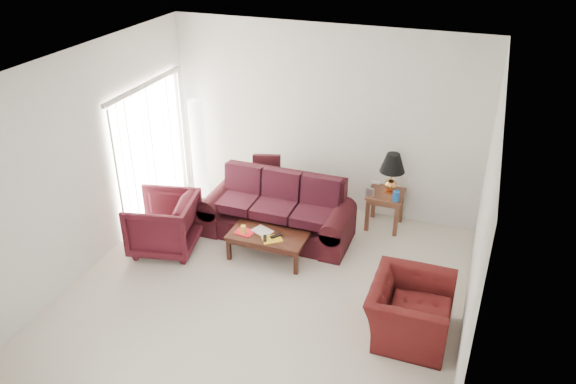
% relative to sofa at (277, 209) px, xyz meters
% --- Properties ---
extents(floor, '(5.00, 5.00, 0.00)m').
position_rel_sofa_xyz_m(floor, '(0.36, -1.32, -0.46)').
color(floor, beige).
rests_on(floor, ground).
extents(blinds, '(0.10, 2.00, 2.16)m').
position_rel_sofa_xyz_m(blinds, '(-2.06, -0.02, 0.62)').
color(blinds, silver).
rests_on(blinds, ground).
extents(sofa, '(2.27, 1.00, 0.92)m').
position_rel_sofa_xyz_m(sofa, '(0.00, 0.00, 0.00)').
color(sofa, black).
rests_on(sofa, ground).
extents(throw_pillow, '(0.49, 0.33, 0.46)m').
position_rel_sofa_xyz_m(throw_pillow, '(-0.45, 0.73, 0.27)').
color(throw_pillow, black).
rests_on(throw_pillow, sofa).
extents(end_table, '(0.55, 0.55, 0.59)m').
position_rel_sofa_xyz_m(end_table, '(1.48, 0.83, -0.17)').
color(end_table, '#582D1E').
rests_on(end_table, ground).
extents(table_lamp, '(0.40, 0.40, 0.64)m').
position_rel_sofa_xyz_m(table_lamp, '(1.53, 0.87, 0.45)').
color(table_lamp, '#CD8140').
rests_on(table_lamp, end_table).
extents(clock, '(0.14, 0.09, 0.13)m').
position_rel_sofa_xyz_m(clock, '(1.27, 0.65, 0.19)').
color(clock, white).
rests_on(clock, end_table).
extents(blue_canister, '(0.12, 0.12, 0.16)m').
position_rel_sofa_xyz_m(blue_canister, '(1.66, 0.63, 0.21)').
color(blue_canister, '#1851A0').
rests_on(blue_canister, end_table).
extents(picture_frame, '(0.15, 0.17, 0.05)m').
position_rel_sofa_xyz_m(picture_frame, '(1.29, 0.97, 0.21)').
color(picture_frame, white).
rests_on(picture_frame, end_table).
extents(floor_lamp, '(0.37, 0.37, 1.76)m').
position_rel_sofa_xyz_m(floor_lamp, '(-1.66, 0.72, 0.42)').
color(floor_lamp, white).
rests_on(floor_lamp, ground).
extents(armchair_left, '(1.10, 1.08, 0.85)m').
position_rel_sofa_xyz_m(armchair_left, '(-1.41, -0.91, -0.04)').
color(armchair_left, '#3A0D15').
rests_on(armchair_left, ground).
extents(armchair_right, '(0.93, 1.06, 0.69)m').
position_rel_sofa_xyz_m(armchair_right, '(2.25, -1.50, -0.12)').
color(armchair_right, '#410F0F').
rests_on(armchair_right, ground).
extents(coffee_table, '(1.19, 0.76, 0.39)m').
position_rel_sofa_xyz_m(coffee_table, '(0.10, -0.61, -0.27)').
color(coffee_table, black).
rests_on(coffee_table, ground).
extents(magazine_red, '(0.28, 0.22, 0.02)m').
position_rel_sofa_xyz_m(magazine_red, '(-0.23, -0.67, -0.07)').
color(magazine_red, red).
rests_on(magazine_red, coffee_table).
extents(magazine_white, '(0.33, 0.29, 0.02)m').
position_rel_sofa_xyz_m(magazine_white, '(-0.01, -0.56, -0.07)').
color(magazine_white, silver).
rests_on(magazine_white, coffee_table).
extents(magazine_orange, '(0.34, 0.32, 0.02)m').
position_rel_sofa_xyz_m(magazine_orange, '(0.21, -0.71, -0.07)').
color(magazine_orange, yellow).
rests_on(magazine_orange, coffee_table).
extents(remote_a, '(0.10, 0.16, 0.02)m').
position_rel_sofa_xyz_m(remote_a, '(0.11, -0.75, -0.05)').
color(remote_a, black).
rests_on(remote_a, coffee_table).
extents(remote_b, '(0.14, 0.17, 0.02)m').
position_rel_sofa_xyz_m(remote_b, '(0.24, -0.64, -0.05)').
color(remote_b, black).
rests_on(remote_b, coffee_table).
extents(yellow_glass, '(0.09, 0.09, 0.13)m').
position_rel_sofa_xyz_m(yellow_glass, '(-0.23, -0.70, -0.01)').
color(yellow_glass, yellow).
rests_on(yellow_glass, coffee_table).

